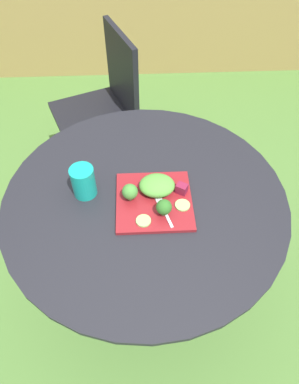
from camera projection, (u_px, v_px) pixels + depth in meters
The scene contains 12 objects.
ground_plane at pixel (146, 283), 1.84m from camera, with size 12.00×12.00×0.00m, color #4C7533.
patio_table at pixel (146, 229), 1.45m from camera, with size 1.05×1.05×0.73m.
patio_chair at pixel (106, 99), 2.03m from camera, with size 0.57×0.57×0.90m.
salad_plate at pixel (154, 201), 1.26m from camera, with size 0.27×0.27×0.01m, color maroon.
drinking_glass at pixel (84, 183), 1.25m from camera, with size 0.09×0.09×0.12m.
fork at pixel (162, 207), 1.23m from camera, with size 0.06×0.15×0.00m.
lettuce_mound at pixel (157, 185), 1.26m from camera, with size 0.13×0.11×0.05m, color #519338.
broccoli_floret_0 at pixel (164, 207), 1.18m from camera, with size 0.06×0.06×0.06m.
broccoli_floret_1 at pixel (130, 192), 1.23m from camera, with size 0.06×0.06×0.07m.
cucumber_slice_0 at pixel (143, 221), 1.19m from camera, with size 0.05×0.05×0.01m, color #8EB766.
cucumber_slice_1 at pixel (182, 205), 1.23m from camera, with size 0.05×0.05×0.01m, color #8EB766.
beet_chunk_0 at pixel (182, 188), 1.26m from camera, with size 0.04×0.03×0.04m, color maroon.
Camera 1 is at (-0.02, -0.82, 1.72)m, focal length 32.34 mm.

